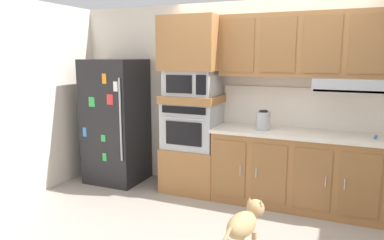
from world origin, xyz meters
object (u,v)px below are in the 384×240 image
Objects in this scene: built_in_oven at (193,125)px; electric_kettle at (263,121)px; microwave at (193,83)px; screwdriver at (377,137)px; dog at (245,223)px; refrigerator at (116,121)px.

built_in_oven reaches higher than electric_kettle.
screwdriver is (2.19, -0.03, -0.53)m from microwave.
screwdriver is 1.24m from electric_kettle.
microwave reaches higher than screwdriver.
screwdriver is at bearing 0.76° from electric_kettle.
microwave is at bearing 50.55° from dog.
built_in_oven is at bearing 3.31° from refrigerator.
microwave is at bearing 179.19° from screwdriver.
microwave is at bearing 3.31° from refrigerator.
electric_kettle is at bearing -2.85° from microwave.
electric_kettle is at bearing -2.85° from built_in_oven.
dog is (0.15, -1.33, -0.70)m from electric_kettle.
screwdriver is 0.20× the size of dog.
electric_kettle is 0.34× the size of dog.
refrigerator is 2.73× the size of microwave.
dog is at bearing -128.91° from screwdriver.
built_in_oven is 0.56m from microwave.
electric_kettle is (0.95, -0.05, 0.13)m from built_in_oven.
refrigerator is 2.13m from electric_kettle.
built_in_oven is 2.19m from screwdriver.
refrigerator is at bearing -176.69° from microwave.
built_in_oven is at bearing 179.23° from microwave.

